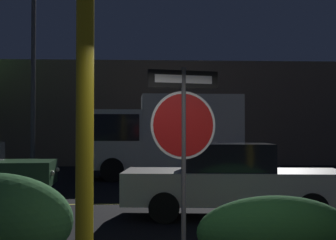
{
  "coord_description": "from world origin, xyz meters",
  "views": [
    {
      "loc": [
        -0.87,
        -4.22,
        1.76
      ],
      "look_at": [
        -0.48,
        3.93,
        1.97
      ],
      "focal_mm": 50.0,
      "sensor_mm": 36.0,
      "label": 1
    }
  ],
  "objects_px": {
    "yellow_pole_left": "(85,167)",
    "street_lamp": "(34,31)",
    "stop_sign": "(184,128)",
    "delivery_truck": "(160,134)",
    "passing_car_2": "(232,180)",
    "hedge_bush_2": "(275,232)"
  },
  "relations": [
    {
      "from": "stop_sign",
      "to": "hedge_bush_2",
      "type": "bearing_deg",
      "value": -3.56
    },
    {
      "from": "delivery_truck",
      "to": "street_lamp",
      "type": "xyz_separation_m",
      "value": [
        -4.63,
        -0.57,
        3.78
      ]
    },
    {
      "from": "hedge_bush_2",
      "to": "delivery_truck",
      "type": "distance_m",
      "value": 11.85
    },
    {
      "from": "stop_sign",
      "to": "hedge_bush_2",
      "type": "xyz_separation_m",
      "value": [
        1.21,
        0.22,
        -1.35
      ]
    },
    {
      "from": "yellow_pole_left",
      "to": "street_lamp",
      "type": "distance_m",
      "value": 14.2
    },
    {
      "from": "hedge_bush_2",
      "to": "street_lamp",
      "type": "xyz_separation_m",
      "value": [
        -5.76,
        11.16,
        4.98
      ]
    },
    {
      "from": "yellow_pole_left",
      "to": "street_lamp",
      "type": "xyz_separation_m",
      "value": [
        -3.57,
        13.15,
        3.99
      ]
    },
    {
      "from": "yellow_pole_left",
      "to": "passing_car_2",
      "type": "distance_m",
      "value": 6.22
    },
    {
      "from": "hedge_bush_2",
      "to": "stop_sign",
      "type": "bearing_deg",
      "value": -169.72
    },
    {
      "from": "yellow_pole_left",
      "to": "hedge_bush_2",
      "type": "distance_m",
      "value": 3.13
    },
    {
      "from": "street_lamp",
      "to": "hedge_bush_2",
      "type": "bearing_deg",
      "value": -62.69
    },
    {
      "from": "hedge_bush_2",
      "to": "passing_car_2",
      "type": "height_order",
      "value": "passing_car_2"
    },
    {
      "from": "stop_sign",
      "to": "yellow_pole_left",
      "type": "bearing_deg",
      "value": -132.97
    },
    {
      "from": "yellow_pole_left",
      "to": "stop_sign",
      "type": "bearing_deg",
      "value": 60.87
    },
    {
      "from": "yellow_pole_left",
      "to": "delivery_truck",
      "type": "xyz_separation_m",
      "value": [
        1.06,
        13.72,
        0.21
      ]
    },
    {
      "from": "hedge_bush_2",
      "to": "delivery_truck",
      "type": "relative_size",
      "value": 0.34
    },
    {
      "from": "stop_sign",
      "to": "street_lamp",
      "type": "xyz_separation_m",
      "value": [
        -4.55,
        11.38,
        3.64
      ]
    },
    {
      "from": "yellow_pole_left",
      "to": "hedge_bush_2",
      "type": "relative_size",
      "value": 1.43
    },
    {
      "from": "delivery_truck",
      "to": "passing_car_2",
      "type": "bearing_deg",
      "value": -172.96
    },
    {
      "from": "yellow_pole_left",
      "to": "hedge_bush_2",
      "type": "bearing_deg",
      "value": 42.23
    },
    {
      "from": "hedge_bush_2",
      "to": "yellow_pole_left",
      "type": "bearing_deg",
      "value": -137.77
    },
    {
      "from": "stop_sign",
      "to": "hedge_bush_2",
      "type": "relative_size",
      "value": 1.25
    }
  ]
}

